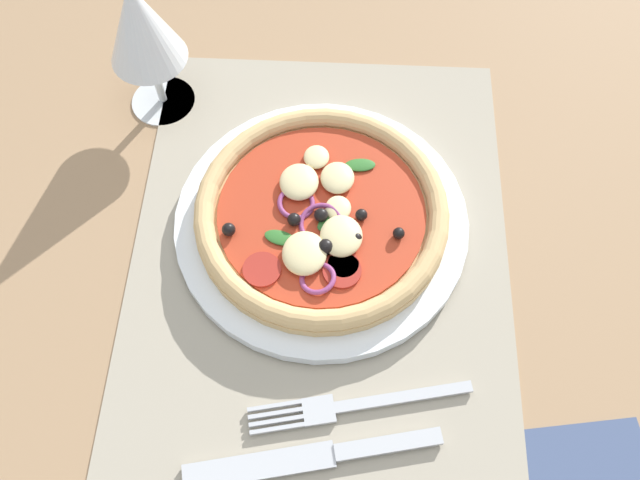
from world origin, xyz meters
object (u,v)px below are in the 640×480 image
at_px(plate, 318,222).
at_px(fork, 348,406).
at_px(wine_glass, 141,27).
at_px(pizza, 318,213).
at_px(knife, 311,457).

height_order(plate, fork, plate).
bearing_deg(fork, wine_glass, -68.87).
distance_m(plate, pizza, 0.02).
distance_m(fork, knife, 0.05).
xyz_separation_m(pizza, wine_glass, (0.14, 0.16, 0.07)).
distance_m(fork, wine_glass, 0.37).
bearing_deg(pizza, knife, -178.78).
height_order(pizza, wine_glass, wine_glass).
bearing_deg(knife, fork, -135.63).
xyz_separation_m(plate, knife, (-0.21, -0.00, -0.00)).
relative_size(pizza, knife, 1.13).
relative_size(fork, knife, 0.90).
height_order(fork, knife, knife).
height_order(pizza, fork, pizza).
bearing_deg(fork, plate, -90.81).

